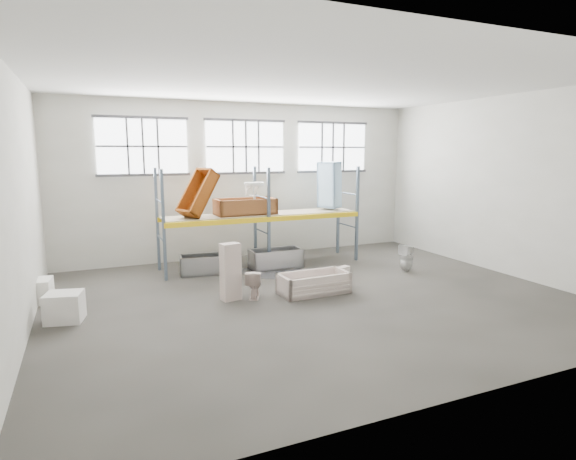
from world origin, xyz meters
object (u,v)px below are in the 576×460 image
rust_tub_flat (245,207)px  blue_tub_upright (329,185)px  carton_near (64,307)px  bathtub_beige (314,283)px  bucket (302,290)px  toilet_beige (254,284)px  steel_tub_left (206,264)px  steel_tub_right (276,258)px  cistern_tall (231,272)px  toilet_white (407,258)px

rust_tub_flat → blue_tub_upright: bearing=0.8°
carton_near → bathtub_beige: bearing=-3.2°
rust_tub_flat → bucket: bearing=-86.3°
toilet_beige → steel_tub_left: toilet_beige is taller
bathtub_beige → blue_tub_upright: 4.49m
steel_tub_left → steel_tub_right: size_ratio=0.95×
steel_tub_right → blue_tub_upright: (2.09, 0.56, 2.11)m
toilet_beige → steel_tub_right: 2.92m
bathtub_beige → cistern_tall: size_ratio=1.27×
rust_tub_flat → blue_tub_upright: 2.91m
steel_tub_right → toilet_white: bearing=-30.2°
steel_tub_left → blue_tub_upright: bearing=5.2°
toilet_beige → cistern_tall: 0.65m
toilet_white → blue_tub_upright: bearing=-169.9°
cistern_tall → steel_tub_right: bearing=37.4°
steel_tub_right → rust_tub_flat: 1.79m
bucket → carton_near: bearing=173.8°
bathtub_beige → cistern_tall: (-2.03, 0.30, 0.42)m
steel_tub_left → carton_near: carton_near is taller
bathtub_beige → cistern_tall: bearing=170.0°
bucket → toilet_white: bearing=15.0°
bathtub_beige → rust_tub_flat: bearing=100.2°
toilet_white → carton_near: bearing=-103.0°
steel_tub_left → rust_tub_flat: bearing=14.5°
toilet_beige → bucket: bearing=178.4°
toilet_beige → rust_tub_flat: 3.43m
steel_tub_right → carton_near: (-5.65, -2.41, 0.02)m
cistern_tall → bucket: size_ratio=3.53×
blue_tub_upright → carton_near: size_ratio=2.09×
toilet_white → steel_tub_left: toilet_white is taller
cistern_tall → carton_near: 3.56m
bucket → carton_near: (-5.11, 0.55, 0.11)m
cistern_tall → carton_near: cistern_tall is taller
bucket → steel_tub_right: bearing=79.7°
steel_tub_right → carton_near: bearing=-156.9°
toilet_beige → steel_tub_right: (1.56, 2.46, -0.06)m
bathtub_beige → steel_tub_left: steel_tub_left is taller
steel_tub_right → rust_tub_flat: size_ratio=0.87×
steel_tub_left → blue_tub_upright: blue_tub_upright is taller
cistern_tall → steel_tub_right: 3.24m
carton_near → toilet_beige: bearing=-0.7°
toilet_beige → cistern_tall: bearing=20.3°
bathtub_beige → cistern_tall: cistern_tall is taller
cistern_tall → carton_near: (-3.54, 0.01, -0.38)m
bathtub_beige → toilet_beige: (-1.47, 0.26, 0.09)m
bathtub_beige → toilet_white: 3.50m
steel_tub_right → blue_tub_upright: blue_tub_upright is taller
blue_tub_upright → steel_tub_left: bearing=-174.8°
bathtub_beige → carton_near: 5.57m
toilet_white → carton_near: toilet_white is taller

